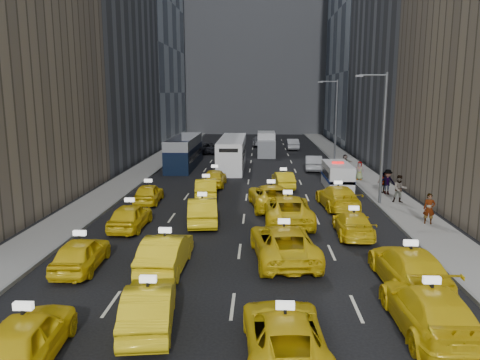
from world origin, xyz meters
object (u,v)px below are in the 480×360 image
Objects in this scene: taxi_1 at (149,306)px; nypd_van at (337,176)px; pedestrian_0 at (429,209)px; city_bus at (232,153)px; taxi_0 at (26,338)px; double_decker at (184,152)px; taxi_2 at (285,335)px; taxi_3 at (429,309)px; box_truck at (266,144)px.

nypd_van is (9.95, 23.32, 0.25)m from taxi_1.
pedestrian_0 is (13.49, 12.45, 0.31)m from taxi_1.
city_bus reaches higher than pedestrian_0.
taxi_0 is 0.42× the size of double_decker.
city_bus is (-3.57, 34.94, 0.81)m from taxi_2.
pedestrian_0 is (17.66, -21.08, -0.49)m from double_decker.
double_decker is at bearing -68.58° from taxi_3.
pedestrian_0 is (16.54, 14.66, 0.29)m from taxi_0.
taxi_3 is at bearing -94.52° from pedestrian_0.
taxi_1 is at bearing -87.98° from box_truck.
city_bus is at bearing -102.80° from box_truck.
taxi_0 is 22.10m from pedestrian_0.
taxi_1 reaches higher than taxi_2.
taxi_0 is 3.76m from taxi_1.
taxi_1 is at bearing -84.85° from double_decker.
double_decker is at bearing -91.89° from taxi_0.
double_decker is at bearing -178.88° from city_bus.
box_truck is at bearing -103.49° from taxi_1.
nypd_van reaches higher than taxi_2.
double_decker is at bearing -79.82° from taxi_2.
taxi_1 is at bearing 0.11° from taxi_3.
city_bus is at bearing -99.91° from taxi_0.
nypd_van is 0.44× the size of city_bus.
city_bus is (-8.35, 33.25, 0.74)m from taxi_3.
taxi_1 is 33.80m from double_decker.
taxi_0 is 7.48m from taxi_2.
taxi_0 is 0.83× the size of taxi_3.
taxi_3 is 0.45× the size of city_bus.
double_decker reaches higher than taxi_2.
taxi_1 is 33.34m from city_bus.
city_bus is 1.88× the size of box_truck.
nypd_van is at bearing -120.67° from taxi_0.
nypd_van is (0.77, 23.25, 0.20)m from taxi_3.
city_bus is 24.41m from pedestrian_0.
pedestrian_0 reaches higher than taxi_1.
taxi_2 is 44.49m from box_truck.
double_decker is (-8.57, 35.15, 0.83)m from taxi_2.
double_decker is at bearing 138.80° from nypd_van.
taxi_2 is at bearing -82.12° from box_truck.
double_decker reaches higher than city_bus.
taxi_3 is 0.50× the size of double_decker.
double_decker is (-1.11, 35.74, 0.77)m from taxi_0.
taxi_0 is at bearing -91.50° from box_truck.
taxi_0 is 0.70× the size of box_truck.
pedestrian_0 is (4.31, 12.38, 0.27)m from taxi_3.
taxi_2 is at bearing -107.88° from nypd_van.
city_bus is at bearing 127.06° from nypd_van.
taxi_2 is 16.76m from pedestrian_0.
taxi_3 is (9.18, 0.07, 0.05)m from taxi_1.
box_truck reaches higher than nypd_van.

